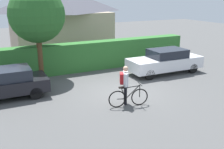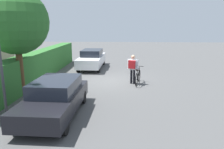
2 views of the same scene
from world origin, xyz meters
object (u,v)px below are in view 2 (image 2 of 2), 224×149
parked_car_near (55,97)px  tree_kerbside (16,22)px  person_rider (133,66)px  parked_car_far (92,59)px  bicycle (138,77)px

parked_car_near → tree_kerbside: bearing=46.6°
parked_car_near → person_rider: (4.66, -3.08, 0.32)m
tree_kerbside → person_rider: bearing=-66.5°
parked_car_near → parked_car_far: (9.17, 0.00, 0.03)m
parked_car_near → parked_car_far: size_ratio=0.91×
parked_car_near → bicycle: 5.79m
parked_car_near → person_rider: person_rider is taller
parked_car_near → parked_car_far: parked_car_far is taller
parked_car_near → tree_kerbside: (2.28, 2.41, 2.80)m
bicycle → person_rider: (-0.02, 0.32, 0.63)m
bicycle → person_rider: size_ratio=1.01×
parked_car_far → tree_kerbside: (-6.89, 2.41, 2.77)m
bicycle → parked_car_near: bearing=144.0°
parked_car_near → person_rider: size_ratio=2.46×
tree_kerbside → parked_car_far: bearing=-19.3°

